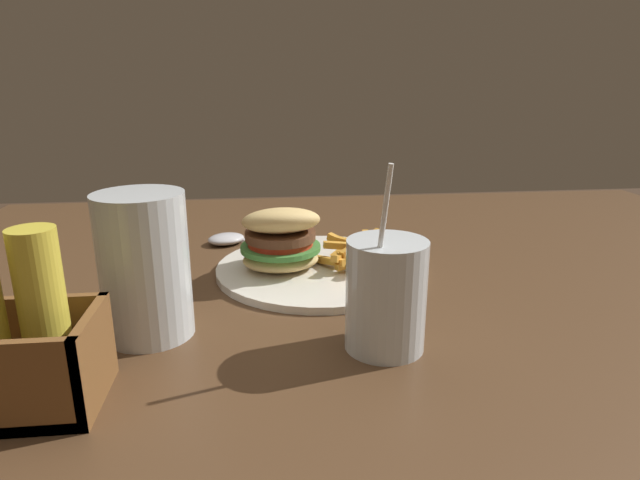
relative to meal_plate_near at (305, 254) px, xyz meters
The scene contains 6 objects.
dining_table 0.22m from the meal_plate_near, 129.53° to the left, with size 1.39×1.23×0.74m.
meal_plate_near is the anchor object (origin of this frame).
beer_glass 0.24m from the meal_plate_near, 42.12° to the left, with size 0.09×0.09×0.15m.
juice_glass 0.23m from the meal_plate_near, 106.03° to the left, with size 0.08×0.08×0.19m.
spoon 0.19m from the meal_plate_near, 54.93° to the right, with size 0.18×0.11×0.02m.
condiment_caddy 0.38m from the meal_plate_near, 47.65° to the left, with size 0.12×0.09×0.15m.
Camera 1 is at (0.16, 0.56, 1.01)m, focal length 30.00 mm.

